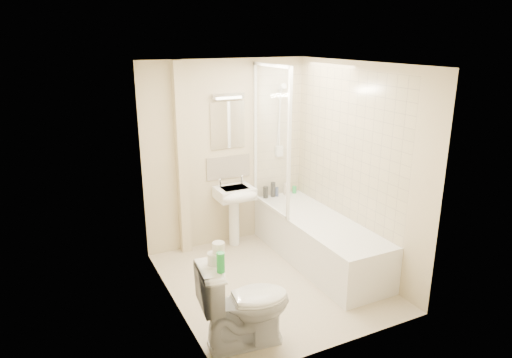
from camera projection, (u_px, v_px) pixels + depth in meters
name	position (u px, v px, depth m)	size (l,w,h in m)	color
floor	(271.00, 281.00, 5.17)	(2.50, 2.50, 0.00)	beige
wall_back	(227.00, 154.00, 5.88)	(2.20, 0.02, 2.40)	beige
wall_left	(171.00, 196.00, 4.34)	(0.02, 2.50, 2.40)	beige
wall_right	(356.00, 168.00, 5.27)	(0.02, 2.50, 2.40)	beige
ceiling	(274.00, 64.00, 4.45)	(2.20, 2.50, 0.02)	white
tile_back	(278.00, 132.00, 6.11)	(0.70, 0.01, 1.75)	beige
tile_right	(346.00, 145.00, 5.37)	(0.01, 2.10, 1.75)	beige
pipe_boxing	(182.00, 161.00, 5.56)	(0.12, 0.12, 2.40)	beige
splashback	(228.00, 167.00, 5.93)	(0.60, 0.01, 0.30)	beige
mirror	(228.00, 125.00, 5.76)	(0.46, 0.01, 0.60)	white
strip_light	(228.00, 96.00, 5.63)	(0.42, 0.07, 0.07)	silver
bathtub	(318.00, 239.00, 5.57)	(0.70, 2.10, 0.55)	white
shower_screen	(271.00, 139.00, 5.58)	(0.04, 0.92, 1.80)	white
shower_fixture	(280.00, 124.00, 6.04)	(0.10, 0.16, 0.99)	white
pedestal_sink	(236.00, 200.00, 5.85)	(0.48, 0.45, 0.92)	white
bottle_black_a	(266.00, 192.00, 6.19)	(0.07, 0.07, 0.16)	black
bottle_black_b	(273.00, 189.00, 6.23)	(0.07, 0.07, 0.20)	black
bottle_blue	(276.00, 192.00, 6.27)	(0.06, 0.06, 0.12)	navy
bottle_cream	(286.00, 189.00, 6.32)	(0.06, 0.06, 0.15)	beige
bottle_white_b	(287.00, 189.00, 6.33)	(0.06, 0.06, 0.16)	white
bottle_green	(294.00, 190.00, 6.39)	(0.06, 0.06, 0.10)	#33C658
toilet	(245.00, 303.00, 4.01)	(0.85, 0.55, 0.82)	white
toilet_roll_lower	(214.00, 259.00, 3.82)	(0.11, 0.11, 0.10)	white
toilet_roll_upper	(219.00, 248.00, 3.80)	(0.10, 0.10, 0.09)	white
green_bottle	(221.00, 262.00, 3.69)	(0.07, 0.07, 0.17)	green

